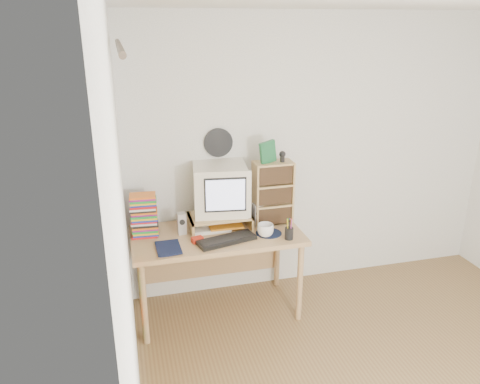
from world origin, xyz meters
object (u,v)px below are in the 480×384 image
cd_rack (273,193)px  diary (156,248)px  desk (215,245)px  mug (265,230)px  keyboard (227,240)px  crt_monitor (221,189)px  dvd_stack (144,219)px

cd_rack → diary: bearing=-165.1°
desk → mug: size_ratio=10.34×
keyboard → mug: mug is taller
mug → diary: bearing=-177.5°
desk → mug: bearing=-30.2°
crt_monitor → keyboard: bearing=-87.4°
desk → keyboard: 0.29m
crt_monitor → dvd_stack: bearing=-168.4°
mug → diary: mug is taller
cd_rack → mug: 0.36m
desk → dvd_stack: (-0.57, 0.04, 0.28)m
crt_monitor → keyboard: crt_monitor is taller
keyboard → cd_rack: bearing=15.8°
desk → dvd_stack: 0.64m
keyboard → mug: (0.33, 0.02, 0.04)m
crt_monitor → keyboard: (-0.03, -0.33, -0.31)m
dvd_stack → cd_rack: (1.09, -0.01, 0.13)m
desk → dvd_stack: bearing=175.8°
desk → keyboard: (0.04, -0.24, 0.15)m
cd_rack → mug: cd_rack is taller
dvd_stack → crt_monitor: bearing=8.1°
keyboard → mug: bearing=-10.2°
desk → crt_monitor: 0.48m
dvd_stack → diary: (0.06, -0.30, -0.12)m
desk → keyboard: keyboard is taller
desk → diary: size_ratio=6.18×
mug → desk: bearing=149.8°
diary → mug: bearing=1.5°
desk → cd_rack: cd_rack is taller
mug → crt_monitor: bearing=134.7°
desk → crt_monitor: crt_monitor is taller
cd_rack → mug: bearing=-119.9°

